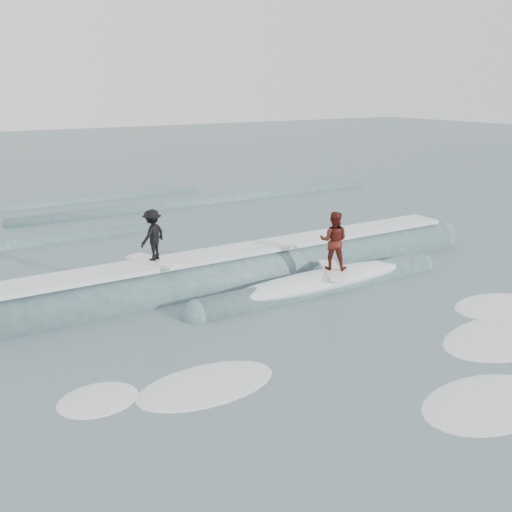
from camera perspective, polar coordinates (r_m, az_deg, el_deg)
ground at (r=15.33m, az=9.22°, el=-8.20°), size 160.00×160.00×0.00m
breaking_wave at (r=19.42m, az=-0.23°, el=-2.38°), size 20.94×3.83×2.10m
surfer_black at (r=17.75m, az=-10.29°, el=1.82°), size 1.24×2.06×1.68m
surfer_red at (r=18.63m, az=7.77°, el=1.31°), size 1.38×2.04×2.01m
whitewater at (r=15.40m, az=18.60°, el=-8.79°), size 14.09×6.19×0.10m
far_swells at (r=29.56m, az=-17.67°, el=3.41°), size 38.36×8.65×0.80m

